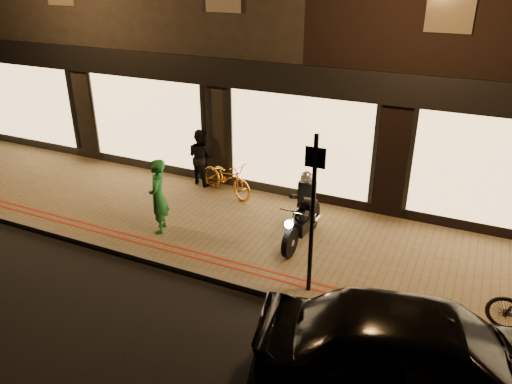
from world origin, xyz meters
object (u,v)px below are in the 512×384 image
at_px(person_green, 158,196).
at_px(bicycle_gold, 227,177).
at_px(parked_car, 425,357).
at_px(motorcycle, 303,215).
at_px(sign_post, 313,208).

bearing_deg(person_green, bicycle_gold, 144.97).
bearing_deg(parked_car, person_green, 54.82).
xyz_separation_m(motorcycle, parked_car, (2.95, -3.30, 0.06)).
distance_m(sign_post, bicycle_gold, 4.69).
height_order(motorcycle, bicycle_gold, motorcycle).
relative_size(motorcycle, bicycle_gold, 1.10).
bearing_deg(bicycle_gold, person_green, -169.71).
bearing_deg(motorcycle, sign_post, -64.40).
bearing_deg(motorcycle, parked_car, -46.68).
distance_m(motorcycle, person_green, 3.18).
xyz_separation_m(motorcycle, person_green, (-3.04, -0.91, 0.23)).
xyz_separation_m(motorcycle, sign_post, (0.73, -1.62, 1.06)).
bearing_deg(sign_post, parked_car, -36.94).
distance_m(bicycle_gold, person_green, 2.42).
relative_size(motorcycle, parked_car, 0.42).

